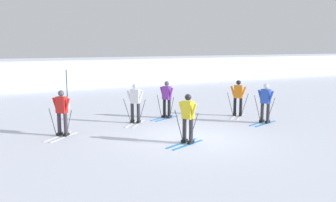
# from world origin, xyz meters

# --- Properties ---
(ground_plane) EXTENTS (120.00, 120.00, 0.00)m
(ground_plane) POSITION_xyz_m (0.00, 0.00, 0.00)
(ground_plane) COLOR silver
(far_snow_ridge) EXTENTS (80.00, 6.34, 2.22)m
(far_snow_ridge) POSITION_xyz_m (0.00, 19.67, 1.11)
(far_snow_ridge) COLOR silver
(far_snow_ridge) RESTS_ON ground
(skier_purple) EXTENTS (1.62, 0.97, 1.71)m
(skier_purple) POSITION_xyz_m (0.93, 3.77, 0.92)
(skier_purple) COLOR #237AC6
(skier_purple) RESTS_ON ground
(skier_white) EXTENTS (1.34, 1.44, 1.71)m
(skier_white) POSITION_xyz_m (-0.79, 3.41, 0.92)
(skier_white) COLOR silver
(skier_white) RESTS_ON ground
(skier_blue) EXTENTS (1.64, 0.97, 1.71)m
(skier_blue) POSITION_xyz_m (4.16, 0.82, 0.92)
(skier_blue) COLOR #237AC6
(skier_blue) RESTS_ON ground
(skier_yellow) EXTENTS (1.63, 0.95, 1.71)m
(skier_yellow) POSITION_xyz_m (-0.46, -0.39, 0.92)
(skier_yellow) COLOR #237AC6
(skier_yellow) RESTS_ON ground
(skier_red) EXTENTS (1.43, 1.35, 1.71)m
(skier_red) POSITION_xyz_m (-3.99, 2.65, 0.96)
(skier_red) COLOR silver
(skier_red) RESTS_ON ground
(skier_orange) EXTENTS (1.47, 1.30, 1.71)m
(skier_orange) POSITION_xyz_m (4.11, 2.58, 0.92)
(skier_orange) COLOR silver
(skier_orange) RESTS_ON ground
(trail_marker_pole) EXTENTS (0.05, 0.05, 1.93)m
(trail_marker_pole) POSITION_xyz_m (-2.14, 10.56, 0.96)
(trail_marker_pole) COLOR black
(trail_marker_pole) RESTS_ON ground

